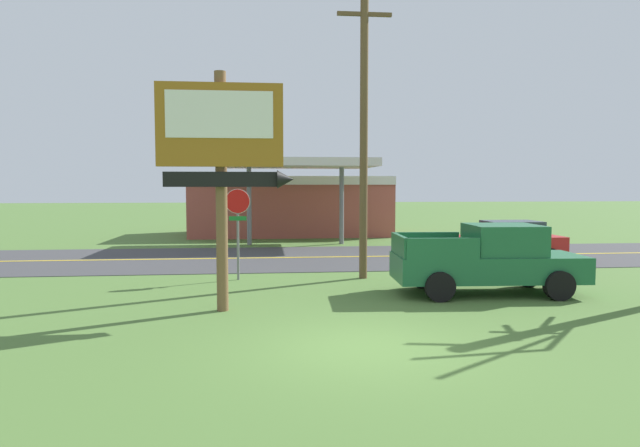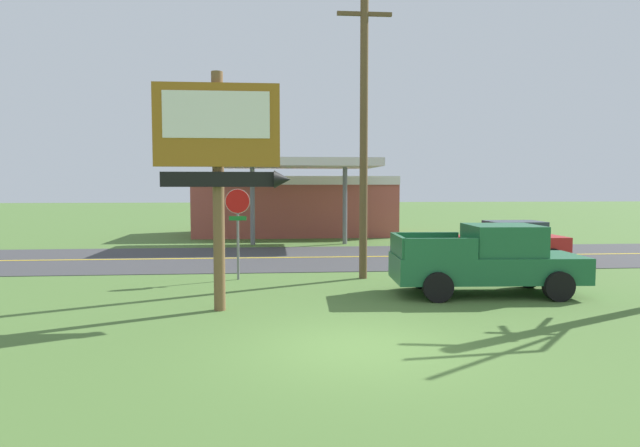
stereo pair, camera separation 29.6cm
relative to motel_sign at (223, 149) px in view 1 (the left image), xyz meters
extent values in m
plane|color=#4C7033|center=(2.79, -3.25, -3.92)|extent=(180.00, 180.00, 0.00)
cube|color=#3D3D3F|center=(2.79, 9.75, -3.91)|extent=(140.00, 8.00, 0.02)
cube|color=gold|center=(2.79, 9.75, -3.89)|extent=(126.00, 0.20, 0.01)
cylinder|color=brown|center=(-0.07, 0.14, -1.03)|extent=(0.28, 0.28, 5.77)
cube|color=#996019|center=(-0.07, -0.04, 0.57)|extent=(2.98, 0.16, 1.97)
cube|color=white|center=(-0.07, -0.13, 0.81)|extent=(2.50, 0.03, 1.10)
cube|color=black|center=(-0.07, -0.04, -0.71)|extent=(2.68, 0.12, 0.36)
cone|color=black|center=(1.47, -0.04, -0.71)|extent=(0.40, 0.44, 0.44)
cylinder|color=slate|center=(0.10, 4.55, -2.82)|extent=(0.08, 0.08, 2.20)
cylinder|color=red|center=(0.10, 4.52, -1.37)|extent=(0.76, 0.03, 0.76)
cylinder|color=white|center=(0.10, 4.54, -1.37)|extent=(0.80, 0.01, 0.80)
cube|color=#19722D|center=(0.10, 4.52, -1.92)|extent=(0.56, 0.03, 0.14)
cylinder|color=brown|center=(4.19, 4.45, 1.00)|extent=(0.26, 0.26, 9.83)
cube|color=brown|center=(4.19, 4.45, 4.62)|extent=(1.77, 0.12, 0.12)
cube|color=#A84C42|center=(2.59, 21.16, -2.12)|extent=(12.00, 6.00, 3.60)
cube|color=silver|center=(2.59, 18.11, -0.57)|extent=(12.00, 0.12, 0.50)
cube|color=silver|center=(2.59, 15.16, 0.28)|extent=(8.00, 5.00, 0.40)
cylinder|color=slate|center=(0.19, 15.16, -1.82)|extent=(0.24, 0.24, 4.20)
cylinder|color=slate|center=(4.99, 15.16, -1.82)|extent=(0.24, 0.24, 4.20)
cube|color=#1E6038|center=(7.20, 1.49, -3.16)|extent=(5.29, 2.22, 0.72)
cube|color=#1E6038|center=(7.65, 1.47, -2.38)|extent=(1.99, 1.89, 0.84)
cube|color=#28333D|center=(8.54, 1.43, -2.38)|extent=(0.18, 1.66, 0.71)
cube|color=#1E6038|center=(5.72, 2.49, -2.52)|extent=(1.95, 0.22, 0.56)
cube|color=#1E6038|center=(5.63, 0.65, -2.52)|extent=(1.95, 0.22, 0.56)
cube|color=#1E6038|center=(4.70, 1.62, -2.52)|extent=(0.21, 1.88, 0.56)
cylinder|color=black|center=(8.86, 2.39, -3.52)|extent=(0.81, 0.32, 0.80)
cylinder|color=black|center=(8.76, 0.44, -3.52)|extent=(0.81, 0.32, 0.80)
cylinder|color=black|center=(5.64, 2.55, -3.52)|extent=(0.81, 0.32, 0.80)
cylinder|color=black|center=(5.54, 0.60, -3.52)|extent=(0.81, 0.32, 0.80)
cube|color=red|center=(10.68, 7.75, -3.24)|extent=(4.20, 1.76, 0.72)
cube|color=#2D3842|center=(10.83, 7.75, -2.58)|extent=(2.10, 1.56, 0.60)
cylinder|color=black|center=(9.38, 6.87, -3.60)|extent=(0.64, 0.24, 0.64)
cylinder|color=black|center=(9.38, 8.63, -3.60)|extent=(0.64, 0.24, 0.64)
cylinder|color=black|center=(11.98, 6.87, -3.60)|extent=(0.64, 0.24, 0.64)
cylinder|color=black|center=(11.98, 8.63, -3.60)|extent=(0.64, 0.24, 0.64)
camera|label=1|loc=(0.95, -13.34, -0.86)|focal=30.91mm
camera|label=2|loc=(1.25, -13.36, -0.86)|focal=30.91mm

